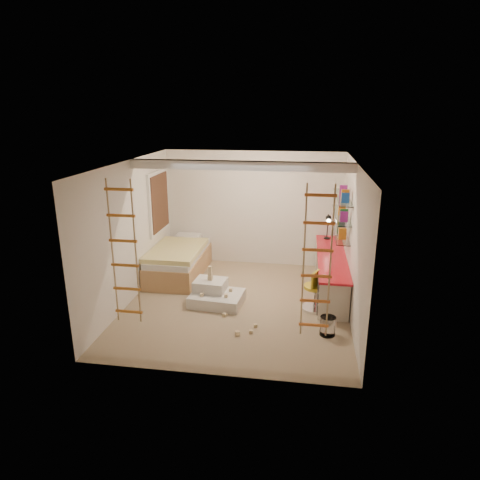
% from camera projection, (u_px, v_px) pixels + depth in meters
% --- Properties ---
extents(floor, '(4.50, 4.50, 0.00)m').
position_uv_depth(floor, '(238.00, 304.00, 7.96)').
color(floor, '#978161').
rests_on(floor, ground).
extents(ceiling_beam, '(4.00, 0.18, 0.16)m').
position_uv_depth(ceiling_beam, '(240.00, 166.00, 7.51)').
color(ceiling_beam, white).
rests_on(ceiling_beam, ceiling).
extents(window_frame, '(0.06, 1.15, 1.35)m').
position_uv_depth(window_frame, '(158.00, 202.00, 9.21)').
color(window_frame, white).
rests_on(window_frame, wall_left).
extents(window_blind, '(0.02, 1.00, 1.20)m').
position_uv_depth(window_blind, '(160.00, 202.00, 9.21)').
color(window_blind, '#4C2D1E').
rests_on(window_blind, window_frame).
extents(rope_ladder_left, '(0.41, 0.04, 2.13)m').
position_uv_depth(rope_ladder_left, '(124.00, 253.00, 6.06)').
color(rope_ladder_left, '#C57E21').
rests_on(rope_ladder_left, ceiling).
extents(rope_ladder_right, '(0.41, 0.04, 2.13)m').
position_uv_depth(rope_ladder_right, '(317.00, 263.00, 5.67)').
color(rope_ladder_right, '#CA6122').
rests_on(rope_ladder_right, ceiling).
extents(waste_bin, '(0.25, 0.25, 0.31)m').
position_uv_depth(waste_bin, '(328.00, 326.00, 6.82)').
color(waste_bin, white).
rests_on(waste_bin, floor).
extents(desk, '(0.56, 2.80, 0.75)m').
position_uv_depth(desk, '(330.00, 272.00, 8.41)').
color(desk, red).
rests_on(desk, floor).
extents(shelves, '(0.25, 1.80, 0.71)m').
position_uv_depth(shelves, '(341.00, 215.00, 8.32)').
color(shelves, white).
rests_on(shelves, wall_right).
extents(bed, '(1.02, 2.00, 0.69)m').
position_uv_depth(bed, '(179.00, 261.00, 9.24)').
color(bed, '#AD7F51').
rests_on(bed, floor).
extents(task_lamp, '(0.14, 0.36, 0.57)m').
position_uv_depth(task_lamp, '(328.00, 223.00, 9.11)').
color(task_lamp, black).
rests_on(task_lamp, desk).
extents(swivel_chair, '(0.59, 0.59, 0.76)m').
position_uv_depth(swivel_chair, '(314.00, 295.00, 7.65)').
color(swivel_chair, gold).
rests_on(swivel_chair, floor).
extents(play_platform, '(1.00, 0.81, 0.42)m').
position_uv_depth(play_platform, '(215.00, 295.00, 7.95)').
color(play_platform, silver).
rests_on(play_platform, floor).
extents(toy_blocks, '(1.12, 1.28, 0.69)m').
position_uv_depth(toy_blocks, '(224.00, 298.00, 7.56)').
color(toy_blocks, '#CCB284').
rests_on(toy_blocks, floor).
extents(books, '(0.14, 0.58, 0.92)m').
position_uv_depth(books, '(342.00, 208.00, 8.28)').
color(books, orange).
rests_on(books, shelves).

